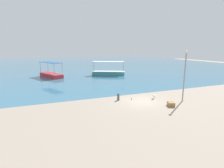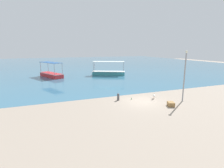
{
  "view_description": "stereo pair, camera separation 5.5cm",
  "coord_description": "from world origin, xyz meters",
  "px_view_note": "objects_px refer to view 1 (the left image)",
  "views": [
    {
      "loc": [
        -9.82,
        -16.06,
        5.84
      ],
      "look_at": [
        -1.44,
        5.36,
        1.03
      ],
      "focal_mm": 28.0,
      "sensor_mm": 36.0,
      "label": 1
    },
    {
      "loc": [
        -9.77,
        -16.08,
        5.84
      ],
      "look_at": [
        -1.44,
        5.36,
        1.03
      ],
      "focal_mm": 28.0,
      "sensor_mm": 36.0,
      "label": 2
    }
  ],
  "objects_px": {
    "fishing_boat_center": "(108,72)",
    "lamp_post": "(185,73)",
    "fishing_boat_far_right": "(51,74)",
    "pelican": "(154,95)",
    "glass_bottle": "(131,99)",
    "mooring_bollard": "(118,97)",
    "cargo_crate": "(171,104)"
  },
  "relations": [
    {
      "from": "fishing_boat_center",
      "to": "lamp_post",
      "type": "bearing_deg",
      "value": -86.77
    },
    {
      "from": "fishing_boat_far_right",
      "to": "fishing_boat_center",
      "type": "distance_m",
      "value": 11.79
    },
    {
      "from": "pelican",
      "to": "glass_bottle",
      "type": "height_order",
      "value": "pelican"
    },
    {
      "from": "lamp_post",
      "to": "glass_bottle",
      "type": "relative_size",
      "value": 20.6
    },
    {
      "from": "fishing_boat_far_right",
      "to": "pelican",
      "type": "relative_size",
      "value": 8.12
    },
    {
      "from": "lamp_post",
      "to": "pelican",
      "type": "bearing_deg",
      "value": 138.83
    },
    {
      "from": "fishing_boat_center",
      "to": "glass_bottle",
      "type": "relative_size",
      "value": 25.93
    },
    {
      "from": "fishing_boat_center",
      "to": "lamp_post",
      "type": "xyz_separation_m",
      "value": [
        1.16,
        -20.59,
        2.54
      ]
    },
    {
      "from": "fishing_boat_far_right",
      "to": "lamp_post",
      "type": "distance_m",
      "value": 25.97
    },
    {
      "from": "glass_bottle",
      "to": "fishing_boat_center",
      "type": "bearing_deg",
      "value": 77.94
    },
    {
      "from": "mooring_bollard",
      "to": "fishing_boat_far_right",
      "type": "bearing_deg",
      "value": 107.87
    },
    {
      "from": "fishing_boat_center",
      "to": "cargo_crate",
      "type": "distance_m",
      "value": 21.51
    },
    {
      "from": "glass_bottle",
      "to": "mooring_bollard",
      "type": "bearing_deg",
      "value": 166.84
    },
    {
      "from": "pelican",
      "to": "glass_bottle",
      "type": "bearing_deg",
      "value": 168.97
    },
    {
      "from": "fishing_boat_center",
      "to": "glass_bottle",
      "type": "distance_m",
      "value": 18.44
    },
    {
      "from": "fishing_boat_far_right",
      "to": "pelican",
      "type": "height_order",
      "value": "fishing_boat_far_right"
    },
    {
      "from": "cargo_crate",
      "to": "pelican",
      "type": "bearing_deg",
      "value": 90.67
    },
    {
      "from": "fishing_boat_far_right",
      "to": "fishing_boat_center",
      "type": "relative_size",
      "value": 0.93
    },
    {
      "from": "lamp_post",
      "to": "cargo_crate",
      "type": "height_order",
      "value": "lamp_post"
    },
    {
      "from": "fishing_boat_center",
      "to": "cargo_crate",
      "type": "relative_size",
      "value": 8.52
    },
    {
      "from": "pelican",
      "to": "lamp_post",
      "type": "height_order",
      "value": "lamp_post"
    },
    {
      "from": "pelican",
      "to": "cargo_crate",
      "type": "distance_m",
      "value": 2.94
    },
    {
      "from": "fishing_boat_center",
      "to": "mooring_bollard",
      "type": "distance_m",
      "value": 18.46
    },
    {
      "from": "fishing_boat_center",
      "to": "mooring_bollard",
      "type": "xyz_separation_m",
      "value": [
        -5.34,
        -17.68,
        -0.16
      ]
    },
    {
      "from": "fishing_boat_center",
      "to": "lamp_post",
      "type": "height_order",
      "value": "lamp_post"
    },
    {
      "from": "pelican",
      "to": "glass_bottle",
      "type": "xyz_separation_m",
      "value": [
        -2.67,
        0.52,
        -0.27
      ]
    },
    {
      "from": "pelican",
      "to": "cargo_crate",
      "type": "height_order",
      "value": "pelican"
    },
    {
      "from": "mooring_bollard",
      "to": "fishing_boat_center",
      "type": "bearing_deg",
      "value": 73.2
    },
    {
      "from": "fishing_boat_center",
      "to": "glass_bottle",
      "type": "bearing_deg",
      "value": -102.06
    },
    {
      "from": "mooring_bollard",
      "to": "cargo_crate",
      "type": "height_order",
      "value": "mooring_bollard"
    },
    {
      "from": "fishing_boat_center",
      "to": "cargo_crate",
      "type": "bearing_deg",
      "value": -93.05
    },
    {
      "from": "fishing_boat_far_right",
      "to": "fishing_boat_center",
      "type": "height_order",
      "value": "fishing_boat_far_right"
    }
  ]
}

